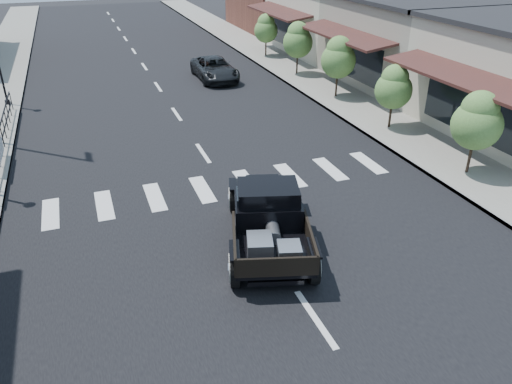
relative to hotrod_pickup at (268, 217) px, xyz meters
name	(u,v)px	position (x,y,z in m)	size (l,w,h in m)	color
ground	(267,248)	(-0.11, -0.22, -0.87)	(120.00, 120.00, 0.00)	black
road	(165,97)	(-0.11, 14.78, -0.86)	(14.00, 80.00, 0.02)	black
road_markings	(186,128)	(-0.11, 9.78, -0.87)	(12.00, 60.00, 0.06)	silver
sidewalk_right	(311,81)	(8.39, 14.78, -0.80)	(3.00, 80.00, 0.15)	gray
storefront_mid	(434,41)	(14.89, 12.78, 1.38)	(10.00, 9.00, 4.50)	gray
storefront_far	(353,18)	(14.89, 21.78, 1.38)	(10.00, 9.00, 4.50)	beige
railing	(2,135)	(-7.41, 9.78, -0.22)	(0.08, 10.00, 1.00)	black
banner	(1,159)	(-7.33, 7.78, -0.42)	(0.04, 2.20, 0.60)	silver
small_tree_a	(475,135)	(8.19, 1.67, 0.69)	(1.69, 1.69, 2.82)	#4E7937
small_tree_b	(393,98)	(8.19, 6.58, 0.59)	(1.57, 1.57, 2.61)	#4E7937
small_tree_c	(338,68)	(8.19, 11.48, 0.74)	(1.75, 1.75, 2.91)	#4E7937
small_tree_d	(298,49)	(8.19, 16.43, 0.72)	(1.73, 1.73, 2.89)	#4E7937
small_tree_e	(266,36)	(8.19, 21.65, 0.60)	(1.58, 1.58, 2.64)	#4E7937
hotrod_pickup	(268,217)	(0.00, 0.00, 0.00)	(2.34, 5.02, 1.74)	black
second_car	(215,69)	(3.33, 17.26, -0.25)	(2.06, 4.46, 1.24)	black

